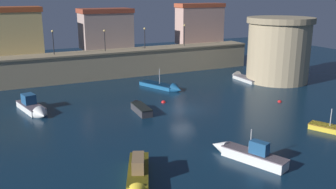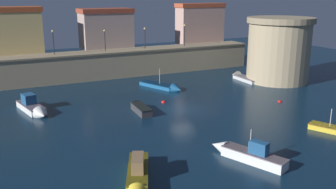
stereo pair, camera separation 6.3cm
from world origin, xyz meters
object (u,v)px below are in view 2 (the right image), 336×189
(quay_lamp_1, at_px, (105,37))
(quay_lamp_0, at_px, (53,38))
(moored_boat_6, at_px, (165,87))
(quay_lamp_2, at_px, (145,35))
(moored_boat_3, at_px, (139,108))
(quay_lamp_3, at_px, (185,32))
(moored_boat_4, at_px, (33,108))
(mooring_buoy_0, at_px, (163,103))
(moored_boat_5, at_px, (246,153))
(mooring_buoy_1, at_px, (280,102))
(fortress_tower, at_px, (279,49))
(moored_boat_1, at_px, (242,77))
(moored_boat_2, at_px, (138,176))

(quay_lamp_1, bearing_deg, quay_lamp_0, 180.00)
(quay_lamp_0, xyz_separation_m, moored_boat_6, (12.66, -10.57, -6.13))
(quay_lamp_2, relative_size, moored_boat_3, 0.67)
(quay_lamp_2, distance_m, quay_lamp_3, 7.20)
(moored_boat_6, bearing_deg, moored_boat_3, -63.47)
(quay_lamp_2, relative_size, moored_boat_4, 0.49)
(mooring_buoy_0, bearing_deg, moored_boat_5, -93.17)
(moored_boat_3, bearing_deg, quay_lamp_3, -37.42)
(quay_lamp_3, distance_m, moored_boat_6, 15.03)
(mooring_buoy_1, bearing_deg, moored_boat_5, -140.45)
(mooring_buoy_1, bearing_deg, quay_lamp_1, 123.17)
(moored_boat_5, bearing_deg, fortress_tower, -67.93)
(moored_boat_1, height_order, mooring_buoy_1, moored_boat_1)
(quay_lamp_0, bearing_deg, moored_boat_6, -39.87)
(moored_boat_2, height_order, moored_boat_5, moored_boat_5)
(moored_boat_6, relative_size, mooring_buoy_0, 13.49)
(quay_lamp_0, xyz_separation_m, moored_boat_2, (-0.38, -33.65, -5.87))
(moored_boat_3, bearing_deg, fortress_tower, -75.69)
(quay_lamp_1, distance_m, moored_boat_1, 21.74)
(quay_lamp_0, xyz_separation_m, mooring_buoy_0, (9.64, -16.55, -6.43))
(moored_boat_5, height_order, moored_boat_6, moored_boat_6)
(quay_lamp_2, bearing_deg, quay_lamp_1, 180.00)
(quay_lamp_0, bearing_deg, quay_lamp_3, 0.00)
(moored_boat_5, bearing_deg, moored_boat_1, -57.88)
(quay_lamp_3, relative_size, mooring_buoy_0, 6.65)
(quay_lamp_3, xyz_separation_m, moored_boat_3, (-15.62, -18.52, -6.01))
(fortress_tower, distance_m, moored_boat_4, 34.78)
(quay_lamp_3, height_order, moored_boat_5, quay_lamp_3)
(fortress_tower, xyz_separation_m, quay_lamp_1, (-22.07, 13.62, 1.55))
(moored_boat_5, relative_size, mooring_buoy_1, 14.06)
(quay_lamp_1, distance_m, mooring_buoy_0, 17.82)
(moored_boat_1, xyz_separation_m, moored_boat_4, (-30.55, -3.27, 0.25))
(quay_lamp_2, xyz_separation_m, moored_boat_4, (-19.03, -13.72, -5.77))
(moored_boat_2, height_order, mooring_buoy_1, moored_boat_2)
(quay_lamp_3, relative_size, moored_boat_5, 0.54)
(quay_lamp_2, height_order, mooring_buoy_0, quay_lamp_2)
(moored_boat_2, relative_size, moored_boat_3, 1.34)
(moored_boat_1, distance_m, moored_boat_2, 34.92)
(mooring_buoy_0, bearing_deg, moored_boat_3, -152.98)
(fortress_tower, xyz_separation_m, mooring_buoy_1, (-7.36, -8.89, -4.73))
(mooring_buoy_1, bearing_deg, moored_boat_1, 74.34)
(moored_boat_5, bearing_deg, mooring_buoy_0, -24.93)
(quay_lamp_2, height_order, mooring_buoy_1, quay_lamp_2)
(moored_boat_2, bearing_deg, moored_boat_6, 173.74)
(moored_boat_3, height_order, mooring_buoy_1, moored_boat_3)
(quay_lamp_1, relative_size, moored_boat_3, 0.66)
(quay_lamp_2, distance_m, moored_boat_6, 12.26)
(fortress_tower, bearing_deg, quay_lamp_0, 155.37)
(quay_lamp_0, relative_size, moored_boat_5, 0.53)
(quay_lamp_2, relative_size, moored_boat_2, 0.50)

